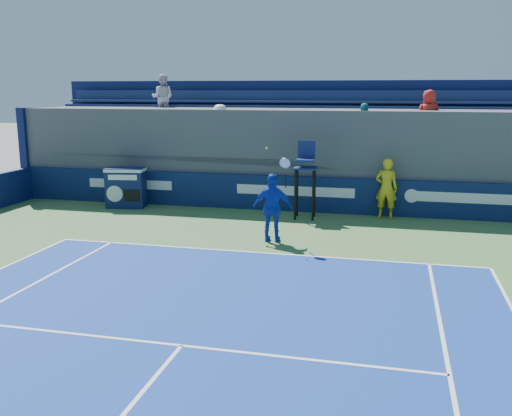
% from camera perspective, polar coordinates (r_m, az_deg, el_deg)
% --- Properties ---
extents(ball_person, '(0.75, 0.53, 1.92)m').
position_cam_1_polar(ball_person, '(18.62, 12.90, 1.94)').
color(ball_person, gold).
rests_on(ball_person, apron).
extents(back_hoarding, '(20.40, 0.21, 1.20)m').
position_cam_1_polar(back_hoarding, '(19.28, 3.93, 1.41)').
color(back_hoarding, '#0C1B45').
rests_on(back_hoarding, ground).
extents(match_clock, '(1.42, 0.93, 1.40)m').
position_cam_1_polar(match_clock, '(20.35, -12.88, 2.10)').
color(match_clock, '#0E1A47').
rests_on(match_clock, ground).
extents(umpire_chair, '(0.74, 0.74, 2.48)m').
position_cam_1_polar(umpire_chair, '(18.10, 4.97, 3.69)').
color(umpire_chair, black).
rests_on(umpire_chair, ground).
extents(tennis_player, '(1.11, 0.50, 2.57)m').
position_cam_1_polar(tennis_player, '(15.30, 1.69, 0.02)').
color(tennis_player, '#1538AF').
rests_on(tennis_player, apron).
extents(stadium_seating, '(21.00, 4.05, 4.63)m').
position_cam_1_polar(stadium_seating, '(21.11, 4.87, 5.71)').
color(stadium_seating, '#4C4C50').
rests_on(stadium_seating, ground).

